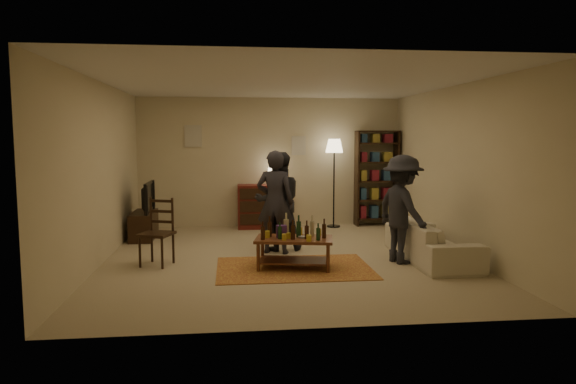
{
  "coord_description": "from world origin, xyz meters",
  "views": [
    {
      "loc": [
        -0.83,
        -7.82,
        1.88
      ],
      "look_at": [
        0.05,
        0.1,
        1.02
      ],
      "focal_mm": 32.0,
      "sensor_mm": 36.0,
      "label": 1
    }
  ],
  "objects": [
    {
      "name": "rug",
      "position": [
        0.05,
        -0.67,
        0.01
      ],
      "size": [
        2.2,
        1.5,
        0.01
      ],
      "primitive_type": "cube",
      "color": "maroon",
      "rests_on": "ground"
    },
    {
      "name": "dresser",
      "position": [
        -0.19,
        2.71,
        0.48
      ],
      "size": [
        1.0,
        0.5,
        1.36
      ],
      "color": "maroon",
      "rests_on": "ground"
    },
    {
      "name": "person_left",
      "position": [
        -0.13,
        0.35,
        0.84
      ],
      "size": [
        0.7,
        0.56,
        1.67
      ],
      "primitive_type": "imported",
      "rotation": [
        0.0,
        0.0,
        2.85
      ],
      "color": "#26252D",
      "rests_on": "ground"
    },
    {
      "name": "tv_stand",
      "position": [
        -2.44,
        1.8,
        0.38
      ],
      "size": [
        0.4,
        1.0,
        1.06
      ],
      "color": "black",
      "rests_on": "ground"
    },
    {
      "name": "coffee_table",
      "position": [
        0.05,
        -0.66,
        0.4
      ],
      "size": [
        1.18,
        0.79,
        0.79
      ],
      "rotation": [
        0.0,
        0.0,
        -0.19
      ],
      "color": "brown",
      "rests_on": "ground"
    },
    {
      "name": "floor",
      "position": [
        0.0,
        0.0,
        0.0
      ],
      "size": [
        6.0,
        6.0,
        0.0
      ],
      "primitive_type": "plane",
      "color": "#C6B793",
      "rests_on": "ground"
    },
    {
      "name": "bookshelf",
      "position": [
        2.25,
        2.78,
        1.03
      ],
      "size": [
        0.9,
        0.34,
        2.02
      ],
      "color": "black",
      "rests_on": "ground"
    },
    {
      "name": "floor_lamp",
      "position": [
        1.3,
        2.65,
        1.57
      ],
      "size": [
        0.36,
        0.36,
        1.84
      ],
      "color": "black",
      "rests_on": "ground"
    },
    {
      "name": "person_right",
      "position": [
        -0.05,
        0.6,
        0.82
      ],
      "size": [
        0.83,
        0.66,
        1.64
      ],
      "primitive_type": "imported",
      "rotation": [
        0.0,
        0.0,
        3.2
      ],
      "color": "#23242A",
      "rests_on": "ground"
    },
    {
      "name": "person_by_sofa",
      "position": [
        1.7,
        -0.49,
        0.81
      ],
      "size": [
        0.88,
        1.18,
        1.62
      ],
      "primitive_type": "imported",
      "rotation": [
        0.0,
        0.0,
        1.87
      ],
      "color": "#24252C",
      "rests_on": "ground"
    },
    {
      "name": "dining_chair",
      "position": [
        -1.91,
        -0.2,
        0.53
      ],
      "size": [
        0.56,
        0.56,
        1.01
      ],
      "rotation": [
        0.0,
        0.0,
        -0.35
      ],
      "color": "black",
      "rests_on": "ground"
    },
    {
      "name": "room_shell",
      "position": [
        -0.65,
        2.98,
        1.81
      ],
      "size": [
        6.0,
        6.0,
        6.0
      ],
      "color": "beige",
      "rests_on": "ground"
    },
    {
      "name": "sofa",
      "position": [
        2.2,
        -0.4,
        0.3
      ],
      "size": [
        0.81,
        2.08,
        0.61
      ],
      "primitive_type": "imported",
      "rotation": [
        0.0,
        0.0,
        1.57
      ],
      "color": "beige",
      "rests_on": "ground"
    }
  ]
}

